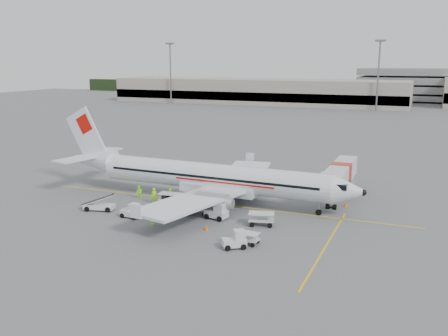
{
  "coord_description": "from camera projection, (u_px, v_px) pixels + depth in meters",
  "views": [
    {
      "loc": [
        21.61,
        -49.93,
        16.0
      ],
      "look_at": [
        0.0,
        2.0,
        3.8
      ],
      "focal_mm": 40.0,
      "sensor_mm": 36.0,
      "label": 1
    }
  ],
  "objects": [
    {
      "name": "ground",
      "position": [
        217.0,
        204.0,
        56.55
      ],
      "size": [
        360.0,
        360.0,
        0.0
      ],
      "primitive_type": "plane",
      "color": "#56595B"
    },
    {
      "name": "stripe_lead",
      "position": [
        217.0,
        204.0,
        56.55
      ],
      "size": [
        44.0,
        0.2,
        0.01
      ],
      "primitive_type": "cube",
      "color": "yellow",
      "rests_on": "ground"
    },
    {
      "name": "stripe_cross",
      "position": [
        327.0,
        245.0,
        44.08
      ],
      "size": [
        0.2,
        20.0,
        0.01
      ],
      "primitive_type": "cube",
      "color": "yellow",
      "rests_on": "ground"
    },
    {
      "name": "terminal_west",
      "position": [
        256.0,
        91.0,
        187.92
      ],
      "size": [
        110.0,
        22.0,
        9.0
      ],
      "primitive_type": null,
      "color": "gray",
      "rests_on": "ground"
    },
    {
      "name": "parking_garage",
      "position": [
        443.0,
        84.0,
        190.05
      ],
      "size": [
        62.0,
        24.0,
        14.0
      ],
      "primitive_type": null,
      "color": "slate",
      "rests_on": "ground"
    },
    {
      "name": "treeline",
      "position": [
        379.0,
        91.0,
        213.82
      ],
      "size": [
        300.0,
        3.0,
        6.0
      ],
      "primitive_type": null,
      "color": "black",
      "rests_on": "ground"
    },
    {
      "name": "mast_west",
      "position": [
        171.0,
        74.0,
        186.97
      ],
      "size": [
        3.2,
        1.2,
        22.0
      ],
      "primitive_type": null,
      "color": "slate",
      "rests_on": "ground"
    },
    {
      "name": "mast_center",
      "position": [
        378.0,
        76.0,
        158.82
      ],
      "size": [
        3.2,
        1.2,
        22.0
      ],
      "primitive_type": null,
      "color": "slate",
      "rests_on": "ground"
    },
    {
      "name": "aircraft",
      "position": [
        213.0,
        159.0,
        56.43
      ],
      "size": [
        37.38,
        29.74,
        10.06
      ],
      "primitive_type": null,
      "rotation": [
        0.0,
        0.0,
        -0.03
      ],
      "color": "white",
      "rests_on": "ground"
    },
    {
      "name": "jet_bridge",
      "position": [
        340.0,
        180.0,
        59.25
      ],
      "size": [
        2.93,
        15.32,
        4.02
      ],
      "primitive_type": null,
      "rotation": [
        0.0,
        0.0,
        0.0
      ],
      "color": "silver",
      "rests_on": "ground"
    },
    {
      "name": "belt_loader",
      "position": [
        99.0,
        200.0,
        54.01
      ],
      "size": [
        4.58,
        2.72,
        2.33
      ],
      "primitive_type": null,
      "rotation": [
        0.0,
        0.0,
        0.28
      ],
      "color": "silver",
      "rests_on": "ground"
    },
    {
      "name": "tug_fore",
      "position": [
        234.0,
        239.0,
        43.2
      ],
      "size": [
        2.36,
        2.12,
        1.58
      ],
      "primitive_type": null,
      "rotation": [
        0.0,
        0.0,
        0.59
      ],
      "color": "silver",
      "rests_on": "ground"
    },
    {
      "name": "tug_mid",
      "position": [
        216.0,
        211.0,
        51.15
      ],
      "size": [
        2.46,
        1.65,
        1.76
      ],
      "primitive_type": null,
      "rotation": [
        0.0,
        0.0,
        -0.16
      ],
      "color": "silver",
      "rests_on": "ground"
    },
    {
      "name": "tug_aft",
      "position": [
        130.0,
        210.0,
        51.66
      ],
      "size": [
        2.02,
        1.22,
        1.52
      ],
      "primitive_type": null,
      "rotation": [
        0.0,
        0.0,
        -0.05
      ],
      "color": "silver",
      "rests_on": "ground"
    },
    {
      "name": "cart_loaded_a",
      "position": [
        197.0,
        208.0,
        52.79
      ],
      "size": [
        2.73,
        2.19,
        1.24
      ],
      "primitive_type": null,
      "rotation": [
        0.0,
        0.0,
        0.39
      ],
      "color": "silver",
      "rests_on": "ground"
    },
    {
      "name": "cart_loaded_b",
      "position": [
        170.0,
        199.0,
        56.3
      ],
      "size": [
        2.65,
        1.7,
        1.32
      ],
      "primitive_type": null,
      "rotation": [
        0.0,
        0.0,
        0.08
      ],
      "color": "silver",
      "rests_on": "ground"
    },
    {
      "name": "cart_empty_a",
      "position": [
        248.0,
        238.0,
        44.17
      ],
      "size": [
        2.16,
        1.39,
        1.08
      ],
      "primitive_type": null,
      "rotation": [
        0.0,
        0.0,
        -0.08
      ],
      "color": "silver",
      "rests_on": "ground"
    },
    {
      "name": "cart_empty_b",
      "position": [
        261.0,
        219.0,
        49.12
      ],
      "size": [
        2.8,
        2.07,
        1.31
      ],
      "primitive_type": null,
      "rotation": [
        0.0,
        0.0,
        0.25
      ],
      "color": "silver",
      "rests_on": "ground"
    },
    {
      "name": "cone_nose",
      "position": [
        345.0,
        204.0,
        55.52
      ],
      "size": [
        0.36,
        0.36,
        0.59
      ],
      "primitive_type": "cone",
      "color": "#F56A01",
      "rests_on": "ground"
    },
    {
      "name": "cone_port",
      "position": [
        287.0,
        183.0,
        64.69
      ],
      "size": [
        0.41,
        0.41,
        0.67
      ],
      "primitive_type": "cone",
      "color": "#F56A01",
      "rests_on": "ground"
    },
    {
      "name": "cone_stbd",
      "position": [
        206.0,
        227.0,
        47.79
      ],
      "size": [
        0.4,
        0.4,
        0.65
      ],
      "primitive_type": "cone",
      "color": "#F56A01",
      "rests_on": "ground"
    },
    {
      "name": "crew_a",
      "position": [
        154.0,
        196.0,
        56.5
      ],
      "size": [
        0.74,
        0.56,
        1.85
      ],
      "primitive_type": "imported",
      "rotation": [
        0.0,
        0.0,
        0.18
      ],
      "color": "#83EA13",
      "rests_on": "ground"
    },
    {
      "name": "crew_b",
      "position": [
        139.0,
        192.0,
        58.54
      ],
      "size": [
        0.94,
        0.84,
        1.6
      ],
      "primitive_type": "imported",
      "rotation": [
        0.0,
        0.0,
        -0.35
      ],
      "color": "#83EA13",
      "rests_on": "ground"
    },
    {
      "name": "crew_c",
      "position": [
        153.0,
        216.0,
        49.4
      ],
      "size": [
        1.23,
        1.36,
        1.83
      ],
      "primitive_type": "imported",
      "rotation": [
        0.0,
        0.0,
        2.17
      ],
      "color": "#83EA13",
      "rests_on": "ground"
    },
    {
      "name": "crew_d",
      "position": [
        170.0,
        196.0,
        56.76
      ],
      "size": [
        1.07,
        0.54,
        1.76
      ],
      "primitive_type": "imported",
      "rotation": [
        0.0,
        0.0,
        3.26
      ],
      "color": "#83EA13",
      "rests_on": "ground"
    }
  ]
}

